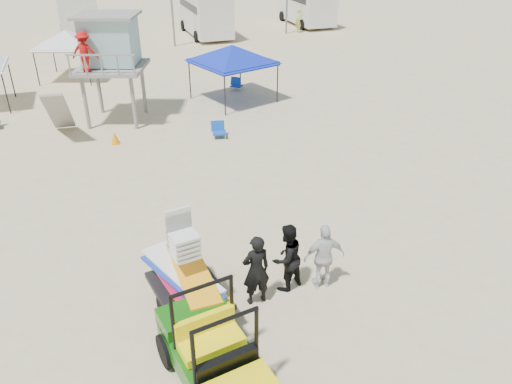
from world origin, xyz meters
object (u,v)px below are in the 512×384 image
object	(u,v)px
utility_cart	(214,351)
man_left	(256,270)
canopy_blue	(232,48)
surf_trailer	(187,275)
lifeguard_tower	(106,45)

from	to	relation	value
utility_cart	man_left	bearing A→B (deg)	53.22
man_left	canopy_blue	bearing A→B (deg)	-107.77
canopy_blue	man_left	bearing A→B (deg)	-105.20
man_left	canopy_blue	world-z (taller)	canopy_blue
utility_cart	surf_trailer	distance (m)	2.34
lifeguard_tower	canopy_blue	distance (m)	5.78
utility_cart	man_left	xyz separation A→B (m)	(1.52, 2.04, -0.05)
utility_cart	surf_trailer	xyz separation A→B (m)	(0.01, 2.34, -0.03)
utility_cart	man_left	size ratio (longest dim) A/B	1.60
surf_trailer	man_left	xyz separation A→B (m)	(1.52, -0.30, -0.03)
utility_cart	canopy_blue	xyz separation A→B (m)	(5.37, 16.20, 1.58)
canopy_blue	lifeguard_tower	bearing A→B (deg)	-171.59
utility_cart	lifeguard_tower	world-z (taller)	lifeguard_tower
man_left	lifeguard_tower	world-z (taller)	lifeguard_tower
utility_cart	surf_trailer	size ratio (longest dim) A/B	1.07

